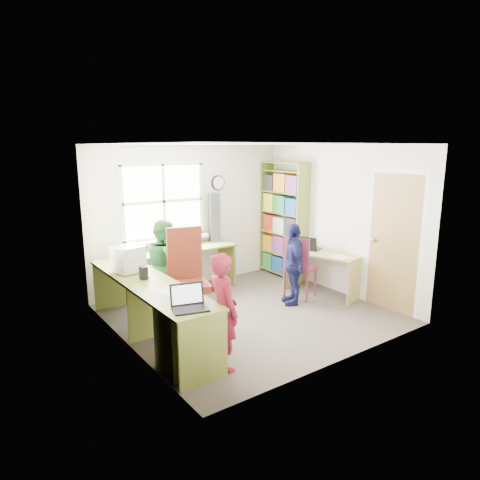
{
  "coord_description": "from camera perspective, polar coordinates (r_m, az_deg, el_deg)",
  "views": [
    {
      "loc": [
        -3.5,
        -4.64,
        2.36
      ],
      "look_at": [
        0.0,
        0.25,
        1.05
      ],
      "focal_mm": 32.0,
      "sensor_mm": 36.0,
      "label": 1
    }
  ],
  "objects": [
    {
      "name": "paper_b",
      "position": [
        6.79,
        13.28,
        -2.24
      ],
      "size": [
        0.23,
        0.3,
        0.0
      ],
      "rotation": [
        0.0,
        0.0,
        -0.09
      ],
      "color": "white",
      "rests_on": "right_desk"
    },
    {
      "name": "wooden_chair",
      "position": [
        6.78,
        7.84,
        -3.34
      ],
      "size": [
        0.58,
        0.58,
        1.01
      ],
      "rotation": [
        0.0,
        0.0,
        0.43
      ],
      "color": "maroon",
      "rests_on": "ground"
    },
    {
      "name": "cd_tower",
      "position": [
        7.39,
        -3.46,
        3.02
      ],
      "size": [
        0.2,
        0.19,
        0.85
      ],
      "rotation": [
        0.0,
        0.0,
        -0.24
      ],
      "color": "black",
      "rests_on": "l_desk"
    },
    {
      "name": "right_desk",
      "position": [
        7.11,
        11.05,
        -3.09
      ],
      "size": [
        0.82,
        1.3,
        0.69
      ],
      "rotation": [
        0.0,
        0.0,
        0.24
      ],
      "color": "tan",
      "rests_on": "ground"
    },
    {
      "name": "person_red",
      "position": [
        4.62,
        -2.24,
        -9.5
      ],
      "size": [
        0.35,
        0.5,
        1.29
      ],
      "primitive_type": "imported",
      "rotation": [
        0.0,
        0.0,
        1.48
      ],
      "color": "maroon",
      "rests_on": "ground"
    },
    {
      "name": "paper_a",
      "position": [
        4.99,
        -9.64,
        -6.71
      ],
      "size": [
        0.25,
        0.32,
        0.0
      ],
      "rotation": [
        0.0,
        0.0,
        0.16
      ],
      "color": "white",
      "rests_on": "l_desk"
    },
    {
      "name": "speaker_a",
      "position": [
        5.45,
        -12.73,
        -4.32
      ],
      "size": [
        0.1,
        0.1,
        0.16
      ],
      "rotation": [
        0.0,
        0.0,
        0.21
      ],
      "color": "black",
      "rests_on": "l_desk"
    },
    {
      "name": "speaker_b",
      "position": [
        5.98,
        -14.75,
        -2.88
      ],
      "size": [
        0.11,
        0.11,
        0.18
      ],
      "rotation": [
        0.0,
        0.0,
        0.32
      ],
      "color": "black",
      "rests_on": "l_desk"
    },
    {
      "name": "person_navy",
      "position": [
        6.54,
        7.08,
        -3.2
      ],
      "size": [
        0.58,
        0.79,
        1.25
      ],
      "primitive_type": "imported",
      "rotation": [
        0.0,
        0.0,
        -2.0
      ],
      "color": "#141640",
      "rests_on": "ground"
    },
    {
      "name": "laptop_right",
      "position": [
        7.16,
        9.13,
        -0.88
      ],
      "size": [
        0.4,
        0.43,
        0.24
      ],
      "rotation": [
        0.0,
        0.0,
        1.98
      ],
      "color": "black",
      "rests_on": "right_desk"
    },
    {
      "name": "potted_plant",
      "position": [
        6.85,
        -10.63,
        -0.11
      ],
      "size": [
        0.2,
        0.17,
        0.33
      ],
      "primitive_type": "imported",
      "rotation": [
        0.0,
        0.0,
        -0.15
      ],
      "color": "#2F763E",
      "rests_on": "l_desk"
    },
    {
      "name": "l_desk",
      "position": [
        5.24,
        -8.37,
        -9.17
      ],
      "size": [
        2.38,
        2.95,
        0.75
      ],
      "color": "olive",
      "rests_on": "ground"
    },
    {
      "name": "crt_monitor",
      "position": [
        5.79,
        -14.65,
        -2.46
      ],
      "size": [
        0.41,
        0.38,
        0.35
      ],
      "rotation": [
        0.0,
        0.0,
        0.21
      ],
      "color": "silver",
      "rests_on": "l_desk"
    },
    {
      "name": "swivel_chair",
      "position": [
        5.86,
        -6.99,
        -5.71
      ],
      "size": [
        0.74,
        0.74,
        1.3
      ],
      "rotation": [
        0.0,
        0.0,
        -0.26
      ],
      "color": "black",
      "rests_on": "ground"
    },
    {
      "name": "laptop_left",
      "position": [
        4.44,
        -6.84,
        -8.3
      ],
      "size": [
        0.42,
        0.37,
        0.24
      ],
      "rotation": [
        0.0,
        0.0,
        -0.26
      ],
      "color": "black",
      "rests_on": "l_desk"
    },
    {
      "name": "game_box",
      "position": [
        7.35,
        8.53,
        -0.72
      ],
      "size": [
        0.34,
        0.34,
        0.06
      ],
      "rotation": [
        0.0,
        0.0,
        -0.16
      ],
      "color": "red",
      "rests_on": "right_desk"
    },
    {
      "name": "person_green",
      "position": [
        6.32,
        -9.96,
        -3.35
      ],
      "size": [
        0.64,
        0.75,
        1.35
      ],
      "primitive_type": "imported",
      "rotation": [
        0.0,
        0.0,
        1.36
      ],
      "color": "#317C32",
      "rests_on": "ground"
    },
    {
      "name": "room",
      "position": [
        6.01,
        0.93,
        1.32
      ],
      "size": [
        3.64,
        3.44,
        2.44
      ],
      "color": "#463E37",
      "rests_on": "ground"
    },
    {
      "name": "bookshelf",
      "position": [
        7.89,
        5.81,
        2.32
      ],
      "size": [
        0.3,
        1.02,
        2.1
      ],
      "color": "olive",
      "rests_on": "ground"
    }
  ]
}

